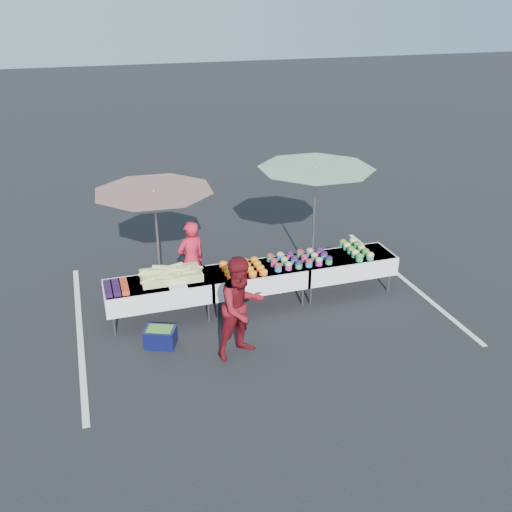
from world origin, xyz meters
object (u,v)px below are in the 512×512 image
object	(u,v)px
vendor	(191,260)
umbrella_left	(154,201)
table_left	(158,291)
storage_bin	(161,337)
table_right	(345,264)
umbrella_right	(316,178)
customer	(241,307)
table_center	(256,277)

from	to	relation	value
vendor	umbrella_left	world-z (taller)	umbrella_left
table_left	umbrella_left	distance (m)	1.59
umbrella_left	storage_bin	xyz separation A→B (m)	(-0.27, -1.54, -1.83)
storage_bin	table_right	bearing A→B (deg)	35.85
vendor	umbrella_right	bearing A→B (deg)	163.82
table_right	umbrella_right	distance (m)	1.75
table_right	customer	xyz separation A→B (m)	(-2.50, -1.45, 0.27)
table_center	storage_bin	world-z (taller)	table_center
customer	storage_bin	bearing A→B (deg)	133.63
table_left	vendor	bearing A→B (deg)	42.59
table_center	umbrella_right	distance (m)	2.25
table_left	table_center	xyz separation A→B (m)	(1.80, 0.00, 0.00)
table_left	storage_bin	distance (m)	0.93
vendor	umbrella_right	xyz separation A→B (m)	(2.52, 0.12, 1.33)
umbrella_left	vendor	bearing A→B (deg)	-3.37
table_right	storage_bin	bearing A→B (deg)	-167.47
vendor	table_left	bearing A→B (deg)	23.71
table_center	customer	size ratio (longest dim) A/B	1.09
table_center	umbrella_left	size ratio (longest dim) A/B	0.68
umbrella_left	storage_bin	distance (m)	2.41
table_left	vendor	size ratio (longest dim) A/B	1.21
customer	umbrella_left	size ratio (longest dim) A/B	0.62
table_left	umbrella_right	world-z (taller)	umbrella_right
umbrella_left	storage_bin	bearing A→B (deg)	-99.82
table_right	storage_bin	size ratio (longest dim) A/B	3.12
vendor	table_center	bearing A→B (deg)	128.36
umbrella_left	table_right	bearing A→B (deg)	-11.72
table_right	umbrella_left	xyz separation A→B (m)	(-3.45, 0.72, 1.41)
table_center	umbrella_left	world-z (taller)	umbrella_left
umbrella_left	storage_bin	size ratio (longest dim) A/B	4.59
table_left	table_right	bearing A→B (deg)	0.00
umbrella_right	storage_bin	bearing A→B (deg)	-154.30
table_center	table_right	bearing A→B (deg)	0.00
vendor	storage_bin	xyz separation A→B (m)	(-0.86, -1.51, -0.60)
table_center	storage_bin	bearing A→B (deg)	-156.70
table_right	customer	bearing A→B (deg)	-149.93
customer	umbrella_left	xyz separation A→B (m)	(-0.95, 2.16, 1.14)
vendor	storage_bin	size ratio (longest dim) A/B	2.57
table_right	table_left	bearing A→B (deg)	180.00
customer	umbrella_right	size ratio (longest dim) A/B	0.57
umbrella_right	table_left	bearing A→B (deg)	-166.21
table_center	vendor	bearing A→B (deg)	147.23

